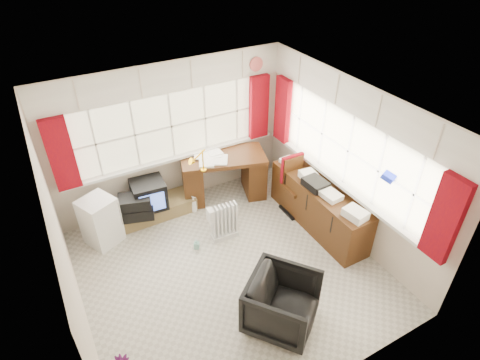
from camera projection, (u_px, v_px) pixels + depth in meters
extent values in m
plane|color=beige|center=(230.00, 270.00, 5.86)|extent=(4.00, 4.00, 0.00)
plane|color=beige|center=(172.00, 137.00, 6.58)|extent=(4.00, 0.00, 4.00)
plane|color=beige|center=(328.00, 320.00, 3.71)|extent=(4.00, 0.00, 4.00)
plane|color=beige|center=(65.00, 258.00, 4.35)|extent=(0.00, 4.00, 4.00)
plane|color=beige|center=(348.00, 162.00, 5.94)|extent=(0.00, 4.00, 4.00)
plane|color=white|center=(226.00, 114.00, 4.43)|extent=(4.00, 4.00, 0.00)
plane|color=#F7F0C4|center=(171.00, 126.00, 6.45)|extent=(3.60, 0.00, 3.60)
cube|color=white|center=(175.00, 158.00, 6.75)|extent=(3.70, 0.12, 0.05)
cube|color=white|center=(96.00, 144.00, 5.97)|extent=(0.03, 0.02, 1.10)
cube|color=white|center=(135.00, 135.00, 6.20)|extent=(0.03, 0.02, 1.10)
cube|color=white|center=(171.00, 126.00, 6.44)|extent=(0.03, 0.02, 1.10)
cube|color=white|center=(205.00, 118.00, 6.68)|extent=(0.03, 0.02, 1.10)
cube|color=white|center=(237.00, 111.00, 6.92)|extent=(0.03, 0.02, 1.10)
plane|color=#F7F0C4|center=(349.00, 151.00, 5.81)|extent=(0.00, 3.60, 3.60)
cube|color=white|center=(341.00, 184.00, 6.13)|extent=(0.12, 3.70, 0.05)
cube|color=white|center=(414.00, 195.00, 4.95)|extent=(0.02, 0.03, 1.10)
cube|color=white|center=(379.00, 171.00, 5.38)|extent=(0.02, 0.03, 1.10)
cube|color=white|center=(348.00, 151.00, 5.81)|extent=(0.02, 0.03, 1.10)
cube|color=white|center=(322.00, 134.00, 6.24)|extent=(0.02, 0.03, 1.10)
cube|color=white|center=(300.00, 119.00, 6.67)|extent=(0.02, 0.03, 1.10)
cube|color=maroon|center=(61.00, 155.00, 5.71)|extent=(0.35, 0.10, 1.15)
cube|color=maroon|center=(259.00, 107.00, 7.02)|extent=(0.35, 0.10, 1.15)
cube|color=maroon|center=(283.00, 110.00, 6.93)|extent=(0.10, 0.35, 1.15)
cube|color=maroon|center=(445.00, 219.00, 4.56)|extent=(0.10, 0.35, 1.15)
cube|color=white|center=(166.00, 79.00, 5.97)|extent=(3.95, 0.08, 0.48)
cube|color=white|center=(357.00, 100.00, 5.35)|extent=(0.08, 3.95, 0.48)
cube|color=#4B2811|center=(223.00, 158.00, 6.89)|extent=(1.59, 1.10, 0.07)
cube|color=#4B2811|center=(192.00, 181.00, 7.04)|extent=(0.51, 0.72, 0.77)
cube|color=#4B2811|center=(254.00, 174.00, 7.23)|extent=(0.51, 0.72, 0.77)
cube|color=white|center=(223.00, 155.00, 6.87)|extent=(0.33, 0.39, 0.02)
cube|color=white|center=(223.00, 155.00, 6.87)|extent=(0.33, 0.39, 0.02)
cube|color=white|center=(223.00, 155.00, 6.86)|extent=(0.33, 0.39, 0.02)
cube|color=white|center=(223.00, 155.00, 6.86)|extent=(0.33, 0.39, 0.02)
cube|color=white|center=(223.00, 155.00, 6.86)|extent=(0.33, 0.39, 0.02)
cube|color=white|center=(223.00, 154.00, 6.86)|extent=(0.33, 0.39, 0.02)
cylinder|color=#FEBA0A|center=(204.00, 170.00, 6.50)|extent=(0.10, 0.10, 0.02)
cylinder|color=#FEBA0A|center=(203.00, 160.00, 6.40)|extent=(0.02, 0.02, 0.36)
cone|color=#FEBA0A|center=(202.00, 153.00, 6.32)|extent=(0.14, 0.12, 0.15)
cube|color=black|center=(295.00, 209.00, 6.97)|extent=(0.43, 0.43, 0.04)
cylinder|color=silver|center=(296.00, 199.00, 6.84)|extent=(0.06, 0.06, 0.49)
cube|color=#4B2811|center=(298.00, 188.00, 6.70)|extent=(0.42, 0.40, 0.06)
cube|color=#4B2811|center=(292.00, 169.00, 6.70)|extent=(0.38, 0.05, 0.47)
cube|color=maroon|center=(292.00, 168.00, 6.69)|extent=(0.41, 0.06, 0.49)
imported|color=black|center=(282.00, 303.00, 4.92)|extent=(1.15, 1.15, 0.75)
cube|color=white|center=(225.00, 235.00, 6.41)|extent=(0.43, 0.19, 0.09)
cube|color=white|center=(213.00, 223.00, 6.16)|extent=(0.03, 0.13, 0.55)
cube|color=white|center=(217.00, 222.00, 6.18)|extent=(0.03, 0.13, 0.55)
cube|color=white|center=(220.00, 221.00, 6.20)|extent=(0.03, 0.13, 0.55)
cube|color=white|center=(224.00, 220.00, 6.23)|extent=(0.03, 0.13, 0.55)
cube|color=white|center=(228.00, 218.00, 6.25)|extent=(0.03, 0.13, 0.55)
cube|color=white|center=(232.00, 217.00, 6.27)|extent=(0.03, 0.13, 0.55)
cube|color=white|center=(235.00, 216.00, 6.30)|extent=(0.03, 0.13, 0.55)
cube|color=#4B2811|center=(318.00, 206.00, 6.48)|extent=(0.50, 2.00, 0.75)
cube|color=white|center=(355.00, 215.00, 5.65)|extent=(0.24, 0.32, 0.10)
cube|color=white|center=(331.00, 195.00, 6.03)|extent=(0.24, 0.32, 0.10)
cube|color=white|center=(309.00, 177.00, 6.41)|extent=(0.24, 0.32, 0.10)
cube|color=white|center=(290.00, 161.00, 6.79)|extent=(0.24, 0.32, 0.10)
cube|color=black|center=(315.00, 184.00, 6.24)|extent=(0.31, 0.39, 0.13)
cube|color=olive|center=(154.00, 209.00, 6.81)|extent=(1.40, 0.50, 0.25)
cube|color=black|center=(149.00, 194.00, 6.55)|extent=(0.56, 0.52, 0.48)
cube|color=#5375ED|center=(153.00, 203.00, 6.37)|extent=(0.40, 0.05, 0.32)
cube|color=black|center=(136.00, 211.00, 6.41)|extent=(0.62, 0.49, 0.20)
cube|color=black|center=(135.00, 202.00, 6.30)|extent=(0.57, 0.46, 0.19)
cube|color=white|center=(100.00, 221.00, 6.15)|extent=(0.62, 0.62, 0.79)
cube|color=silver|center=(120.00, 214.00, 6.11)|extent=(0.02, 0.02, 0.42)
imported|color=white|center=(194.00, 204.00, 6.89)|extent=(0.16, 0.17, 0.30)
imported|color=#89CDBE|center=(197.00, 244.00, 6.18)|extent=(0.11, 0.11, 0.17)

